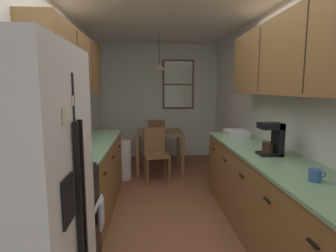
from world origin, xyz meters
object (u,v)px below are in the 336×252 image
Objects in this scene: dining_chair_near at (156,152)px; trash_bin at (123,160)px; dining_table at (159,137)px; dining_chair_far at (156,138)px; table_serving_bowl at (161,131)px; microwave_over_range at (28,79)px; coffee_maker at (273,138)px; stove_range at (53,228)px; storage_canister at (72,145)px; dish_rack at (236,134)px; mug_by_coffeemaker at (315,175)px; refrigerator at (8,222)px.

dining_chair_near is 1.35× the size of trash_bin.
dining_table reaches higher than trash_bin.
dining_chair_far reaches higher than table_serving_bowl.
coffee_maker is (2.12, 0.52, -0.56)m from microwave_over_range.
stove_range is 1.22× the size of dining_chair_far.
storage_canister is at bearing 90.50° from stove_range.
stove_range is 3.24× the size of dish_rack.
storage_canister is at bearing -112.66° from table_serving_bowl.
coffee_maker reaches higher than mug_by_coffeemaker.
dining_chair_near is 4.29× the size of table_serving_bowl.
dish_rack is at bearing 90.25° from mug_by_coffeemaker.
refrigerator is 1.62× the size of stove_range.
storage_canister is at bearing -99.07° from trash_bin.
dining_table is at bearing 72.73° from stove_range.
microwave_over_range is at bearing -143.96° from dish_rack.
refrigerator is 5.25× the size of dish_rack.
stove_range is 2.04m from mug_by_coffeemaker.
coffee_maker is (1.14, -1.90, 0.57)m from dining_chair_near.
trash_bin is at bearing 148.78° from dish_rack.
refrigerator reaches higher than table_serving_bowl.
storage_canister is at bearing -111.53° from dining_table.
refrigerator is 3.18× the size of microwave_over_range.
trash_bin is (-0.66, -0.55, -0.29)m from dining_table.
table_serving_bowl reaches higher than dining_table.
refrigerator is 1.04m from microwave_over_range.
mug_by_coffeemaker is (1.01, -3.32, 0.32)m from dining_table.
stove_range is 3.36× the size of coffee_maker.
dining_chair_near reaches higher than trash_bin.
dish_rack is at bearing 23.94° from storage_canister.
table_serving_bowl is (0.08, -0.73, 0.27)m from dining_chair_far.
refrigerator is 3.80m from table_serving_bowl.
dining_chair_near is at bearing 120.96° from coffee_maker.
coffee_maker reaches higher than dining_table.
dining_table is at bearing 112.47° from coffee_maker.
dining_chair_near is 0.63m from table_serving_bowl.
refrigerator is at bearing -147.91° from coffee_maker.
storage_canister is (-0.90, -3.07, 0.50)m from dining_chair_far.
stove_range is 1.64× the size of trash_bin.
mug_by_coffeemaker is at bearing -73.02° from dining_table.
dish_rack is (1.96, 1.51, 0.48)m from stove_range.
dining_table is 0.90m from trash_bin.
coffee_maker is (1.11, -3.19, 0.57)m from dining_chair_far.
microwave_over_range is at bearing -110.04° from table_serving_bowl.
dining_table is at bearing 68.47° from storage_canister.
storage_canister is at bearing 176.58° from coffee_maker.
coffee_maker reaches higher than dish_rack.
coffee_maker reaches higher than dining_chair_far.
dish_rack reaches higher than dining_table.
microwave_over_range is at bearing -109.18° from dining_table.
stove_range is 1.22× the size of dining_chair_near.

